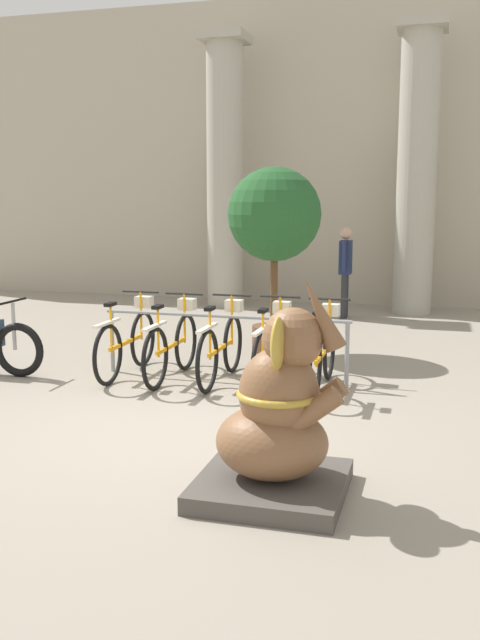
% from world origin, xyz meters
% --- Properties ---
extents(ground_plane, '(60.00, 60.00, 0.00)m').
position_xyz_m(ground_plane, '(0.00, 0.00, 0.00)').
color(ground_plane, gray).
extents(building_facade, '(20.00, 0.20, 6.00)m').
position_xyz_m(building_facade, '(0.00, 8.60, 3.00)').
color(building_facade, '#B2A893').
rests_on(building_facade, ground_plane).
extents(column_left, '(0.88, 0.88, 5.16)m').
position_xyz_m(column_left, '(-1.80, 7.60, 2.62)').
color(column_left, '#ADA899').
rests_on(column_left, ground_plane).
extents(column_right, '(0.88, 0.88, 5.16)m').
position_xyz_m(column_right, '(1.80, 7.60, 2.62)').
color(column_right, '#ADA899').
rests_on(column_right, ground_plane).
extents(bike_rack, '(2.96, 0.05, 0.77)m').
position_xyz_m(bike_rack, '(-0.10, 1.95, 0.58)').
color(bike_rack, gray).
rests_on(bike_rack, ground_plane).
extents(bicycle_0, '(0.48, 1.69, 0.97)m').
position_xyz_m(bicycle_0, '(-1.29, 1.85, 0.41)').
color(bicycle_0, black).
rests_on(bicycle_0, ground_plane).
extents(bicycle_1, '(0.48, 1.69, 0.97)m').
position_xyz_m(bicycle_1, '(-0.69, 1.81, 0.41)').
color(bicycle_1, black).
rests_on(bicycle_1, ground_plane).
extents(bicycle_2, '(0.48, 1.69, 0.97)m').
position_xyz_m(bicycle_2, '(-0.10, 1.85, 0.41)').
color(bicycle_2, black).
rests_on(bicycle_2, ground_plane).
extents(bicycle_3, '(0.48, 1.69, 0.97)m').
position_xyz_m(bicycle_3, '(0.49, 1.87, 0.41)').
color(bicycle_3, black).
rests_on(bicycle_3, ground_plane).
extents(bicycle_4, '(0.48, 1.69, 0.97)m').
position_xyz_m(bicycle_4, '(1.08, 1.83, 0.41)').
color(bicycle_4, black).
rests_on(bicycle_4, ground_plane).
extents(elephant_statue, '(1.04, 1.04, 1.60)m').
position_xyz_m(elephant_statue, '(1.23, -1.13, 0.54)').
color(elephant_statue, '#4C4742').
rests_on(elephant_statue, ground_plane).
extents(person_pedestrian, '(0.21, 0.47, 1.61)m').
position_xyz_m(person_pedestrian, '(0.68, 6.72, 0.96)').
color(person_pedestrian, '#28282D').
rests_on(person_pedestrian, ground_plane).
extents(potted_tree, '(1.27, 1.27, 2.52)m').
position_xyz_m(potted_tree, '(0.10, 3.62, 1.78)').
color(potted_tree, brown).
rests_on(potted_tree, ground_plane).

